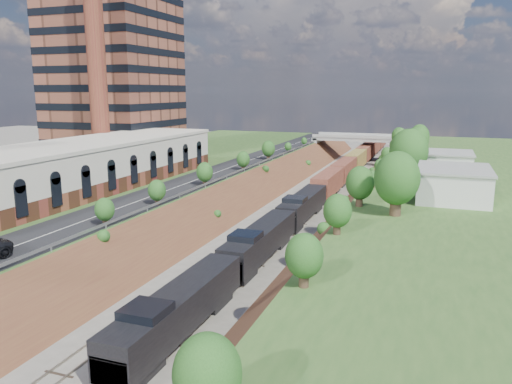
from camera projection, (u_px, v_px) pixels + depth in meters
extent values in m
cube|color=#325824|center=(130.00, 182.00, 94.30)|extent=(44.00, 180.00, 5.00)
cube|color=brown|center=(238.00, 203.00, 87.42)|extent=(10.00, 180.00, 10.00)
cube|color=brown|center=(365.00, 214.00, 80.04)|extent=(10.00, 180.00, 10.00)
cube|color=gray|center=(284.00, 206.00, 84.59)|extent=(1.58, 180.00, 0.18)
cube|color=gray|center=(314.00, 209.00, 82.84)|extent=(1.58, 180.00, 0.18)
cube|color=black|center=(214.00, 173.00, 87.92)|extent=(8.00, 180.00, 0.10)
cube|color=#99999E|center=(236.00, 172.00, 86.45)|extent=(0.06, 171.00, 0.30)
cube|color=brown|center=(71.00, 185.00, 71.66)|extent=(14.00, 62.00, 2.20)
cube|color=beige|center=(69.00, 162.00, 71.00)|extent=(14.00, 62.00, 4.30)
cube|color=beige|center=(68.00, 146.00, 70.52)|extent=(14.30, 62.30, 0.50)
cube|color=brown|center=(113.00, 53.00, 104.14)|extent=(22.00, 22.00, 44.00)
cylinder|color=brown|center=(96.00, 58.00, 87.12)|extent=(3.20, 3.20, 40.00)
cube|color=gray|center=(317.00, 148.00, 144.04)|extent=(1.50, 8.00, 6.20)
cube|color=gray|center=(399.00, 151.00, 136.32)|extent=(1.50, 8.00, 6.20)
cube|color=gray|center=(358.00, 138.00, 139.56)|extent=(24.00, 8.00, 1.00)
cube|color=gray|center=(355.00, 137.00, 135.72)|extent=(24.00, 0.30, 0.80)
cube|color=gray|center=(360.00, 134.00, 143.08)|extent=(24.00, 0.30, 0.80)
cube|color=silver|center=(453.00, 184.00, 67.08)|extent=(9.00, 12.00, 4.00)
cube|color=silver|center=(447.00, 164.00, 87.54)|extent=(8.00, 10.00, 3.60)
cylinder|color=#473323|center=(395.00, 205.00, 58.35)|extent=(1.30, 1.30, 2.62)
ellipsoid|color=#234E1B|center=(397.00, 178.00, 57.72)|extent=(5.25, 5.25, 6.30)
cylinder|color=#473323|center=(80.00, 231.00, 49.75)|extent=(0.66, 0.66, 1.22)
ellipsoid|color=#234E1B|center=(79.00, 217.00, 49.45)|extent=(2.45, 2.45, 2.94)
cube|color=black|center=(136.00, 370.00, 34.49)|extent=(2.40, 4.00, 0.90)
cube|color=black|center=(179.00, 308.00, 39.83)|extent=(3.08, 18.47, 3.01)
cube|color=black|center=(122.00, 363.00, 32.83)|extent=(2.83, 3.00, 1.80)
cube|color=silver|center=(122.00, 349.00, 32.63)|extent=(2.83, 3.00, 0.15)
cube|color=black|center=(146.00, 312.00, 35.14)|extent=(3.02, 3.10, 0.90)
cube|color=black|center=(260.00, 240.00, 57.76)|extent=(3.08, 18.47, 3.01)
cube|color=black|center=(303.00, 205.00, 75.68)|extent=(3.08, 18.47, 3.01)
cube|color=brown|center=(361.00, 155.00, 130.31)|extent=(3.08, 98.36, 3.69)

